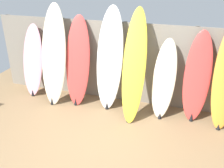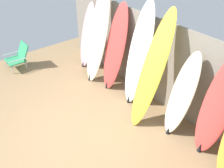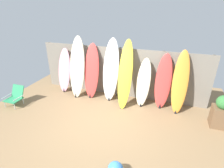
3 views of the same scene
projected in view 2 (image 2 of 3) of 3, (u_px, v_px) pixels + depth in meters
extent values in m
plane|color=#8E704C|center=(77.00, 139.00, 4.55)|extent=(7.68, 7.68, 0.00)
cube|color=gray|center=(158.00, 62.00, 5.06)|extent=(6.08, 0.04, 1.80)
cylinder|color=#6C655B|center=(82.00, 22.00, 6.94)|extent=(0.10, 0.10, 1.80)
cylinder|color=#6C655B|center=(115.00, 39.00, 6.01)|extent=(0.10, 0.10, 1.80)
cylinder|color=#6C655B|center=(159.00, 62.00, 5.08)|extent=(0.10, 0.10, 1.80)
cylinder|color=#6C655B|center=(223.00, 95.00, 4.15)|extent=(0.10, 0.10, 1.80)
ellipsoid|color=pink|center=(87.00, 36.00, 6.31)|extent=(0.58, 0.48, 1.68)
cone|color=black|center=(83.00, 64.00, 6.65)|extent=(0.08, 0.08, 0.14)
ellipsoid|color=beige|center=(98.00, 36.00, 5.68)|extent=(0.62, 0.72, 2.17)
cone|color=black|center=(90.00, 77.00, 6.10)|extent=(0.08, 0.08, 0.16)
ellipsoid|color=#D13D38|center=(115.00, 48.00, 5.46)|extent=(0.59, 0.62, 1.93)
cone|color=black|center=(107.00, 85.00, 5.84)|extent=(0.08, 0.08, 0.15)
ellipsoid|color=white|center=(139.00, 55.00, 4.93)|extent=(0.61, 0.54, 2.16)
cone|color=black|center=(129.00, 99.00, 5.39)|extent=(0.08, 0.08, 0.16)
ellipsoid|color=yellow|center=(152.00, 70.00, 4.46)|extent=(0.50, 0.88, 2.16)
cone|color=black|center=(134.00, 121.00, 4.84)|extent=(0.08, 0.08, 0.12)
ellipsoid|color=beige|center=(182.00, 95.00, 4.33)|extent=(0.51, 0.55, 1.60)
cone|color=black|center=(168.00, 130.00, 4.63)|extent=(0.08, 0.08, 0.12)
ellipsoid|color=#D13D38|center=(217.00, 107.00, 3.91)|extent=(0.53, 0.47, 1.79)
cone|color=black|center=(200.00, 147.00, 4.27)|extent=(0.08, 0.08, 0.16)
cylinder|color=silver|center=(7.00, 64.00, 6.61)|extent=(0.02, 0.02, 0.22)
cylinder|color=silver|center=(12.00, 70.00, 6.34)|extent=(0.02, 0.02, 0.22)
cylinder|color=silver|center=(20.00, 59.00, 6.80)|extent=(0.02, 0.02, 0.22)
cylinder|color=silver|center=(26.00, 65.00, 6.53)|extent=(0.02, 0.02, 0.22)
cube|color=#2D8C59|center=(15.00, 60.00, 6.50)|extent=(0.48, 0.44, 0.03)
cube|color=#2D8C59|center=(23.00, 51.00, 6.51)|extent=(0.46, 0.23, 0.42)
cylinder|color=silver|center=(11.00, 53.00, 6.60)|extent=(0.02, 0.44, 0.02)
cylinder|color=silver|center=(18.00, 60.00, 6.28)|extent=(0.02, 0.44, 0.02)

